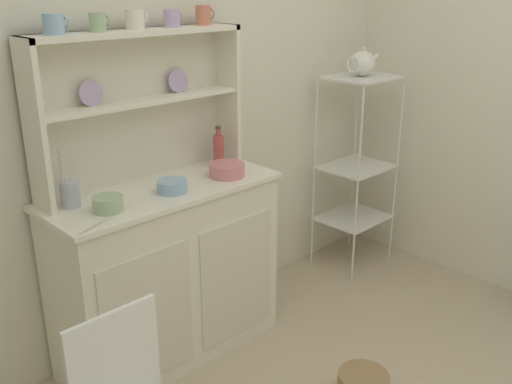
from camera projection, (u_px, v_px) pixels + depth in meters
The scene contains 15 objects.
wall_back at pixel (167, 92), 2.81m from camera, with size 3.84×0.05×2.50m, color silver.
hutch_cabinet at pixel (168, 271), 2.76m from camera, with size 1.11×0.45×0.87m.
hutch_shelf_unit at pixel (137, 95), 2.59m from camera, with size 1.03×0.18×0.69m.
bakers_rack at pixel (357, 154), 3.59m from camera, with size 0.43×0.35×1.23m.
cup_sky_0 at pixel (54, 24), 2.20m from camera, with size 0.10×0.08×0.08m.
cup_sage_1 at pixel (98, 22), 2.33m from camera, with size 0.08×0.07×0.08m.
cup_cream_2 at pixel (135, 20), 2.44m from camera, with size 0.09×0.08×0.08m.
cup_lilac_3 at pixel (172, 18), 2.57m from camera, with size 0.09×0.07×0.08m.
cup_terracotta_4 at pixel (204, 15), 2.68m from camera, with size 0.09×0.07×0.09m.
bowl_mixing_large at pixel (108, 204), 2.35m from camera, with size 0.13×0.13×0.06m, color #9EB78E.
bowl_floral_medium at pixel (172, 186), 2.56m from camera, with size 0.14×0.14×0.05m, color #8EB2D1.
bowl_cream_small at pixel (227, 170), 2.77m from camera, with size 0.17×0.17×0.06m, color #D17A84.
jam_bottle at pixel (219, 149), 2.91m from camera, with size 0.05×0.05×0.20m.
utensil_jar at pixel (70, 193), 2.38m from camera, with size 0.08×0.08×0.25m.
porcelain_teapot at pixel (362, 63), 3.39m from camera, with size 0.24×0.15×0.17m.
Camera 1 is at (-1.64, -0.70, 1.76)m, focal length 40.35 mm.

